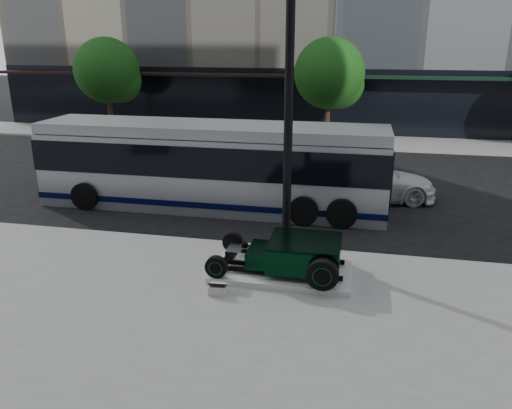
% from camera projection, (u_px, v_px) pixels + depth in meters
% --- Properties ---
extents(ground, '(120.00, 120.00, 0.00)m').
position_uv_depth(ground, '(265.00, 223.00, 16.12)').
color(ground, black).
rests_on(ground, ground).
extents(sidewalk_far, '(70.00, 4.00, 0.12)m').
position_uv_depth(sidewalk_far, '(310.00, 140.00, 29.11)').
color(sidewalk_far, gray).
rests_on(sidewalk_far, ground).
extents(street_trees, '(29.80, 3.80, 5.70)m').
position_uv_depth(street_trees, '(332.00, 76.00, 26.86)').
color(street_trees, black).
rests_on(street_trees, sidewalk_far).
extents(display_plinth, '(3.40, 1.80, 0.15)m').
position_uv_depth(display_plinth, '(282.00, 271.00, 12.32)').
color(display_plinth, silver).
rests_on(display_plinth, sidewalk_near).
extents(hot_rod, '(3.22, 2.00, 0.81)m').
position_uv_depth(hot_rod, '(296.00, 254.00, 12.09)').
color(hot_rod, black).
rests_on(hot_rod, display_plinth).
extents(info_plaque, '(0.42, 0.32, 0.31)m').
position_uv_depth(info_plaque, '(218.00, 289.00, 11.35)').
color(info_plaque, silver).
rests_on(info_plaque, sidewalk_near).
extents(lamppost, '(0.41, 0.41, 7.53)m').
position_uv_depth(lamppost, '(288.00, 125.00, 12.58)').
color(lamppost, black).
rests_on(lamppost, sidewalk_near).
extents(transit_bus, '(12.12, 2.88, 2.92)m').
position_uv_depth(transit_bus, '(212.00, 165.00, 17.35)').
color(transit_bus, '#ACB1B6').
rests_on(transit_bus, ground).
extents(white_sedan, '(5.34, 2.86, 1.47)m').
position_uv_depth(white_sedan, '(365.00, 180.00, 18.32)').
color(white_sedan, white).
rests_on(white_sedan, ground).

